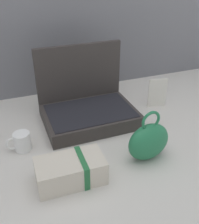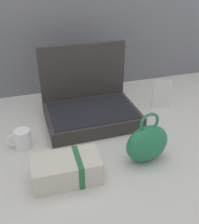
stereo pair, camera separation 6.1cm
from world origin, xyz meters
TOP-DOWN VIEW (x-y plane):
  - ground_plane at (0.00, 0.00)m, footprint 6.00×6.00m
  - open_suitcase at (0.02, 0.18)m, footprint 0.44×0.32m
  - teal_pouch_handbag at (0.15, -0.19)m, footprint 0.19×0.11m
  - cream_toiletry_bag at (-0.17, -0.20)m, footprint 0.25×0.14m
  - coffee_mug at (-0.31, 0.04)m, footprint 0.10×0.07m
  - info_card_left at (0.42, 0.17)m, footprint 0.10×0.02m

SIDE VIEW (x-z plane):
  - ground_plane at x=0.00m, z-range 0.00..0.00m
  - coffee_mug at x=-0.31m, z-range 0.00..0.08m
  - cream_toiletry_bag at x=-0.17m, z-range 0.00..0.09m
  - open_suitcase at x=0.02m, z-range -0.10..0.25m
  - info_card_left at x=0.42m, z-range 0.00..0.16m
  - teal_pouch_handbag at x=0.15m, z-range -0.03..0.19m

